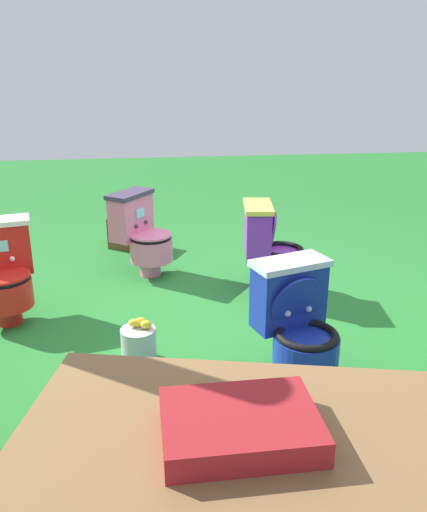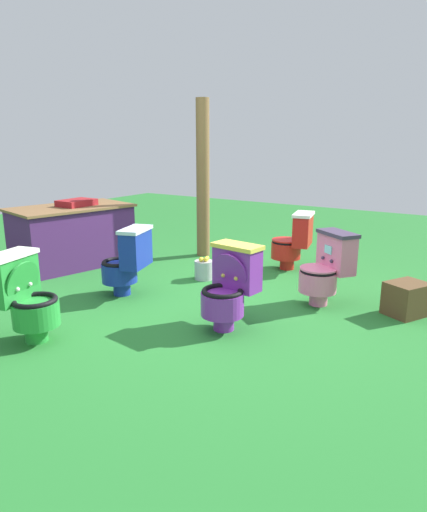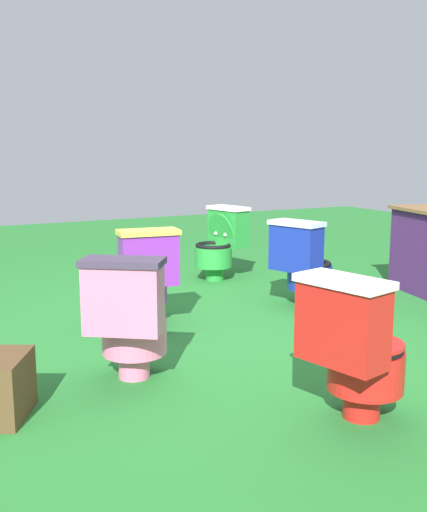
% 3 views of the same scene
% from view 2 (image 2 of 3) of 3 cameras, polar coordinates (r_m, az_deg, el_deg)
% --- Properties ---
extents(ground, '(14.00, 14.00, 0.00)m').
position_cam_2_polar(ground, '(4.64, 0.61, -5.75)').
color(ground, '#26752D').
extents(toilet_blue, '(0.53, 0.59, 0.73)m').
position_cam_2_polar(toilet_blue, '(4.82, -10.74, -0.59)').
color(toilet_blue, '#192D9E').
rests_on(toilet_blue, ground).
extents(toilet_red, '(0.50, 0.57, 0.73)m').
position_cam_2_polar(toilet_red, '(5.78, 9.94, 1.88)').
color(toilet_red, red).
rests_on(toilet_red, ground).
extents(toilet_green, '(0.50, 0.57, 0.73)m').
position_cam_2_polar(toilet_green, '(3.98, -22.44, -4.69)').
color(toilet_green, green).
rests_on(toilet_green, ground).
extents(toilet_pink, '(0.63, 0.61, 0.73)m').
position_cam_2_polar(toilet_pink, '(4.62, 13.88, -1.45)').
color(toilet_pink, pink).
rests_on(toilet_pink, ground).
extents(toilet_purple, '(0.54, 0.46, 0.73)m').
position_cam_2_polar(toilet_purple, '(3.93, 1.98, -3.78)').
color(toilet_purple, purple).
rests_on(toilet_purple, ground).
extents(vendor_table, '(1.61, 1.16, 0.85)m').
position_cam_2_polar(vendor_table, '(6.18, -17.18, 2.48)').
color(vendor_table, '#4C2360').
rests_on(vendor_table, ground).
extents(wooden_post, '(0.18, 0.18, 2.13)m').
position_cam_2_polar(wooden_post, '(6.33, -1.33, 9.52)').
color(wooden_post, brown).
rests_on(wooden_post, ground).
extents(small_crate, '(0.46, 0.43, 0.31)m').
position_cam_2_polar(small_crate, '(4.64, 22.96, -4.94)').
color(small_crate, brown).
rests_on(small_crate, ground).
extents(lemon_bucket, '(0.22, 0.22, 0.28)m').
position_cam_2_polar(lemon_bucket, '(5.36, -1.20, -1.67)').
color(lemon_bucket, '#B7B7BF').
rests_on(lemon_bucket, ground).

